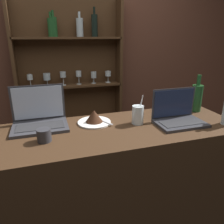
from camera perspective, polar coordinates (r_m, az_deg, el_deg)
bar_counter at (r=1.64m, az=-1.15°, el=-21.34°), size 1.73×0.57×1.04m
back_wall at (r=2.49m, az=-9.69°, el=13.70°), size 7.00×0.06×2.70m
back_shelf at (r=2.45m, az=-10.55°, el=5.95°), size 1.11×0.18×1.95m
laptop_near at (r=1.46m, az=-18.40°, el=-1.42°), size 0.34×0.24×0.25m
laptop_far at (r=1.50m, az=16.82°, el=-0.92°), size 0.32×0.20×0.22m
cake_plate at (r=1.44m, az=-4.67°, el=-1.57°), size 0.22×0.22×0.09m
water_glass at (r=1.43m, az=6.75°, el=-0.73°), size 0.08×0.08×0.19m
wine_bottle_green at (r=1.77m, az=21.22°, el=3.56°), size 0.08×0.08×0.28m
coffee_cup at (r=1.25m, az=-17.32°, el=-5.81°), size 0.08×0.08×0.07m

